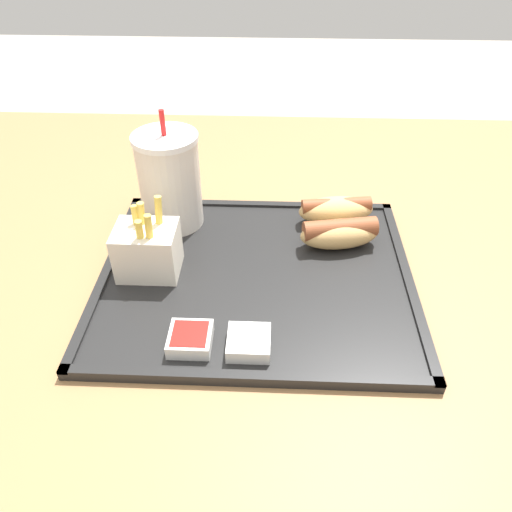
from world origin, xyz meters
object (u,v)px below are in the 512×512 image
object	(u,v)px
soda_cup	(170,181)
sauce_cup_ketchup	(190,338)
hot_dog_far	(336,209)
fries_carton	(148,249)
sauce_cup_mayo	(249,342)
hot_dog_near	(340,233)

from	to	relation	value
soda_cup	sauce_cup_ketchup	xyz separation A→B (m)	(0.06, -0.24, -0.06)
soda_cup	hot_dog_far	size ratio (longest dim) A/B	1.50
fries_carton	sauce_cup_ketchup	distance (m)	0.15
sauce_cup_mayo	sauce_cup_ketchup	size ratio (longest dim) A/B	1.00
fries_carton	sauce_cup_ketchup	world-z (taller)	fries_carton
hot_dog_far	sauce_cup_mayo	world-z (taller)	hot_dog_far
fries_carton	sauce_cup_mayo	world-z (taller)	fries_carton
fries_carton	hot_dog_near	bearing A→B (deg)	14.30
hot_dog_near	sauce_cup_ketchup	size ratio (longest dim) A/B	2.46
hot_dog_far	fries_carton	distance (m)	0.28
hot_dog_far	fries_carton	xyz separation A→B (m)	(-0.25, -0.12, 0.01)
sauce_cup_mayo	sauce_cup_ketchup	xyz separation A→B (m)	(-0.07, 0.00, 0.00)
soda_cup	fries_carton	distance (m)	0.12
hot_dog_near	sauce_cup_mayo	bearing A→B (deg)	-120.83
fries_carton	sauce_cup_ketchup	size ratio (longest dim) A/B	2.15
soda_cup	sauce_cup_mayo	bearing A→B (deg)	-62.84
hot_dog_near	sauce_cup_mayo	size ratio (longest dim) A/B	2.46
soda_cup	hot_dog_far	world-z (taller)	soda_cup
soda_cup	sauce_cup_mayo	size ratio (longest dim) A/B	3.65
soda_cup	sauce_cup_mayo	xyz separation A→B (m)	(0.13, -0.24, -0.06)
hot_dog_far	sauce_cup_mayo	size ratio (longest dim) A/B	2.43
hot_dog_far	sauce_cup_mayo	distance (m)	0.28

